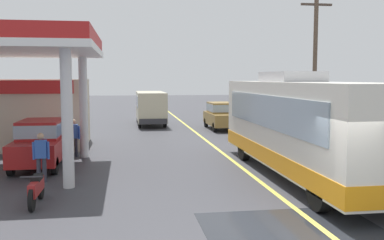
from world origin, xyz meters
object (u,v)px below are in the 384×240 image
Objects in this scene: coach_bus_main at (301,128)px; motorcycle_parked_forecourt at (36,189)px; car_at_pump at (41,141)px; minibus_opposing_lane at (151,105)px; pedestrian_near_pump at (41,155)px; pedestrian_by_shop at (74,136)px; car_trailing_behind_bus at (221,114)px.

coach_bus_main is 6.13× the size of motorcycle_parked_forecourt.
car_at_pump is 0.69× the size of minibus_opposing_lane.
pedestrian_near_pump and pedestrian_by_shop have the same top height.
minibus_opposing_lane is (-4.19, 18.04, -0.25)m from coach_bus_main.
coach_bus_main is 6.65× the size of pedestrian_near_pump.
motorcycle_parked_forecourt is at bearing -80.92° from car_at_pump.
minibus_opposing_lane is 18.16m from pedestrian_near_pump.
car_at_pump is at bearing 99.08° from motorcycle_parked_forecourt.
pedestrian_by_shop is 0.40× the size of car_trailing_behind_bus.
car_trailing_behind_bus is (9.18, 13.95, 0.08)m from pedestrian_near_pump.
coach_bus_main is at bearing -3.13° from pedestrian_near_pump.
car_at_pump is 2.33× the size of motorcycle_parked_forecourt.
car_at_pump reaches higher than pedestrian_by_shop.
car_trailing_behind_bus is at bearing 88.57° from coach_bus_main.
motorcycle_parked_forecourt is at bearing -82.59° from pedestrian_near_pump.
minibus_opposing_lane reaches higher than car_trailing_behind_bus.
pedestrian_near_pump is (-8.82, 0.48, -0.79)m from coach_bus_main.
car_at_pump is at bearing -109.22° from minibus_opposing_lane.
pedestrian_by_shop is (-4.12, -12.82, -0.54)m from minibus_opposing_lane.
car_trailing_behind_bus is at bearing 46.74° from pedestrian_by_shop.
pedestrian_by_shop is at bearing -107.80° from minibus_opposing_lane.
coach_bus_main is 1.80× the size of minibus_opposing_lane.
pedestrian_near_pump is at bearing 176.87° from coach_bus_main.
pedestrian_near_pump is at bearing -79.37° from car_at_pump.
coach_bus_main is 9.92m from car_at_pump.
car_at_pump is 2.53× the size of pedestrian_by_shop.
car_at_pump reaches higher than pedestrian_near_pump.
coach_bus_main reaches higher than pedestrian_by_shop.
minibus_opposing_lane is 13.48m from pedestrian_by_shop.
coach_bus_main is 18.52m from minibus_opposing_lane.
coach_bus_main is at bearing -91.43° from car_trailing_behind_bus.
minibus_opposing_lane is 5.83m from car_trailing_behind_bus.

